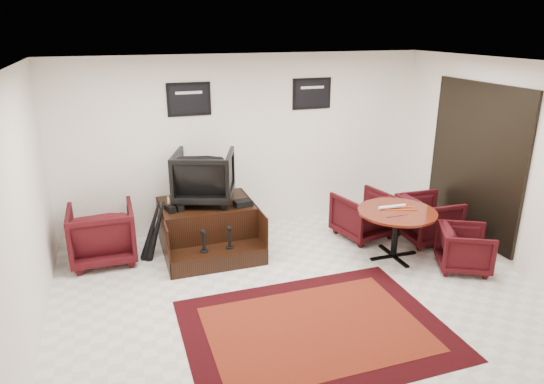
{
  "coord_description": "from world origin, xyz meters",
  "views": [
    {
      "loc": [
        -2.06,
        -4.85,
        3.21
      ],
      "look_at": [
        -0.12,
        0.9,
        1.11
      ],
      "focal_mm": 32.0,
      "sensor_mm": 36.0,
      "label": 1
    }
  ],
  "objects_px": {
    "table_chair_window": "(429,217)",
    "armchair_side": "(102,231)",
    "table_chair_corner": "(465,247)",
    "shine_podium": "(208,228)",
    "meeting_table": "(397,216)",
    "shine_chair": "(204,174)",
    "table_chair_back": "(363,213)"
  },
  "relations": [
    {
      "from": "table_chair_corner",
      "to": "shine_chair",
      "type": "bearing_deg",
      "value": 86.32
    },
    {
      "from": "shine_chair",
      "to": "table_chair_back",
      "type": "bearing_deg",
      "value": -171.73
    },
    {
      "from": "armchair_side",
      "to": "table_chair_corner",
      "type": "bearing_deg",
      "value": 157.98
    },
    {
      "from": "shine_chair",
      "to": "meeting_table",
      "type": "relative_size",
      "value": 0.78
    },
    {
      "from": "shine_chair",
      "to": "table_chair_back",
      "type": "distance_m",
      "value": 2.57
    },
    {
      "from": "table_chair_window",
      "to": "table_chair_corner",
      "type": "distance_m",
      "value": 0.97
    },
    {
      "from": "shine_chair",
      "to": "armchair_side",
      "type": "xyz_separation_m",
      "value": [
        -1.49,
        -0.05,
        -0.68
      ]
    },
    {
      "from": "shine_chair",
      "to": "table_chair_window",
      "type": "distance_m",
      "value": 3.51
    },
    {
      "from": "shine_podium",
      "to": "meeting_table",
      "type": "distance_m",
      "value": 2.76
    },
    {
      "from": "table_chair_corner",
      "to": "table_chair_back",
      "type": "bearing_deg",
      "value": 55.86
    },
    {
      "from": "shine_podium",
      "to": "table_chair_corner",
      "type": "bearing_deg",
      "value": -29.02
    },
    {
      "from": "shine_podium",
      "to": "armchair_side",
      "type": "height_order",
      "value": "armchair_side"
    },
    {
      "from": "shine_podium",
      "to": "armchair_side",
      "type": "relative_size",
      "value": 1.56
    },
    {
      "from": "table_chair_window",
      "to": "table_chair_back",
      "type": "bearing_deg",
      "value": 63.31
    },
    {
      "from": "table_chair_window",
      "to": "shine_podium",
      "type": "bearing_deg",
      "value": 77.78
    },
    {
      "from": "shine_podium",
      "to": "meeting_table",
      "type": "bearing_deg",
      "value": -24.78
    },
    {
      "from": "meeting_table",
      "to": "table_chair_corner",
      "type": "xyz_separation_m",
      "value": [
        0.71,
        -0.62,
        -0.3
      ]
    },
    {
      "from": "shine_chair",
      "to": "meeting_table",
      "type": "xyz_separation_m",
      "value": [
        2.49,
        -1.29,
        -0.5
      ]
    },
    {
      "from": "table_chair_back",
      "to": "table_chair_corner",
      "type": "height_order",
      "value": "table_chair_back"
    },
    {
      "from": "armchair_side",
      "to": "meeting_table",
      "type": "xyz_separation_m",
      "value": [
        3.99,
        -1.24,
        0.18
      ]
    },
    {
      "from": "armchair_side",
      "to": "table_chair_corner",
      "type": "distance_m",
      "value": 5.05
    },
    {
      "from": "meeting_table",
      "to": "shine_chair",
      "type": "bearing_deg",
      "value": 152.57
    },
    {
      "from": "table_chair_window",
      "to": "armchair_side",
      "type": "bearing_deg",
      "value": 80.91
    },
    {
      "from": "table_chair_back",
      "to": "table_chair_corner",
      "type": "bearing_deg",
      "value": 106.08
    },
    {
      "from": "shine_podium",
      "to": "table_chair_window",
      "type": "xyz_separation_m",
      "value": [
        3.3,
        -0.81,
        0.07
      ]
    },
    {
      "from": "armchair_side",
      "to": "shine_chair",
      "type": "bearing_deg",
      "value": -178.44
    },
    {
      "from": "table_chair_window",
      "to": "meeting_table",
      "type": "bearing_deg",
      "value": 114.42
    },
    {
      "from": "meeting_table",
      "to": "table_chair_corner",
      "type": "relative_size",
      "value": 1.64
    },
    {
      "from": "armchair_side",
      "to": "table_chair_corner",
      "type": "xyz_separation_m",
      "value": [
        4.69,
        -1.87,
        -0.11
      ]
    },
    {
      "from": "armchair_side",
      "to": "table_chair_back",
      "type": "bearing_deg",
      "value": 173.38
    },
    {
      "from": "table_chair_corner",
      "to": "meeting_table",
      "type": "bearing_deg",
      "value": 75.79
    },
    {
      "from": "shine_podium",
      "to": "armchair_side",
      "type": "xyz_separation_m",
      "value": [
        -1.49,
        0.09,
        0.13
      ]
    }
  ]
}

